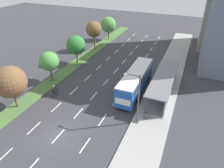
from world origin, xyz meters
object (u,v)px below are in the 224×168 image
object	(u,v)px
median_tree_nearest	(10,82)
median_tree_third	(76,45)
bus	(136,79)
streetlight	(137,96)
cyclist	(54,91)
trash_bin	(146,115)
bus_shelter	(165,83)
median_tree_second	(49,61)
median_tree_fifth	(108,25)
median_tree_fourth	(94,29)

from	to	relation	value
median_tree_nearest	median_tree_third	distance (m)	15.51
bus	median_tree_nearest	size ratio (longest dim) A/B	1.89
median_tree_third	streetlight	distance (m)	19.84
cyclist	trash_bin	xyz separation A→B (m)	(13.92, 0.06, -0.22)
bus_shelter	cyclist	distance (m)	16.48
bus	median_tree_second	bearing A→B (deg)	-170.12
cyclist	trash_bin	bearing A→B (deg)	0.24
median_tree_fifth	streetlight	xyz separation A→B (m)	(15.72, -27.73, 0.06)
median_tree_fifth	streetlight	distance (m)	31.87
bus	median_tree_fourth	bearing A→B (deg)	136.00
bus	streetlight	distance (m)	7.41
bus	median_tree_fourth	xyz separation A→B (m)	(-13.59, 13.13, 2.63)
cyclist	streetlight	bearing A→B (deg)	-4.36
median_tree_fourth	streetlight	world-z (taller)	streetlight
median_tree_nearest	streetlight	bearing A→B (deg)	11.71
bus	median_tree_fourth	size ratio (longest dim) A/B	1.79
bus_shelter	median_tree_fourth	world-z (taller)	median_tree_fourth
median_tree_third	median_tree_fourth	distance (m)	7.82
cyclist	median_tree_second	distance (m)	5.37
cyclist	streetlight	size ratio (longest dim) A/B	0.28
median_tree_nearest	trash_bin	size ratio (longest dim) A/B	7.03
bus	median_tree_fifth	size ratio (longest dim) A/B	2.01
median_tree_fifth	streetlight	size ratio (longest dim) A/B	0.87
median_tree_nearest	median_tree_fourth	distance (m)	23.28
bus	trash_bin	world-z (taller)	bus
bus_shelter	streetlight	size ratio (longest dim) A/B	1.92
bus_shelter	median_tree_third	distance (m)	18.40
bus_shelter	bus	size ratio (longest dim) A/B	1.11
bus_shelter	median_tree_second	bearing A→B (deg)	-169.70
median_tree_second	cyclist	bearing A→B (deg)	-49.65
bus	cyclist	xyz separation A→B (m)	(-10.72, -5.86, -1.28)
median_tree_third	median_tree_fifth	bearing A→B (deg)	90.32
cyclist	median_tree_fourth	bearing A→B (deg)	98.62
median_tree_fifth	median_tree_second	bearing A→B (deg)	-90.29
bus	trash_bin	size ratio (longest dim) A/B	13.28
median_tree_second	median_tree_third	xyz separation A→B (m)	(0.21, 7.76, 0.11)
median_tree_fourth	median_tree_fifth	size ratio (longest dim) A/B	1.12
median_tree_second	median_tree_fifth	bearing A→B (deg)	89.71
median_tree_nearest	median_tree_fourth	world-z (taller)	median_tree_fourth
bus	streetlight	xyz separation A→B (m)	(2.17, -6.84, 1.82)
trash_bin	bus	bearing A→B (deg)	118.88
bus	median_tree_second	xyz separation A→B (m)	(-13.67, -2.38, 1.55)
cyclist	median_tree_fifth	size ratio (longest dim) A/B	0.32
median_tree_nearest	median_tree_fifth	xyz separation A→B (m)	(0.17, 31.02, -0.15)
cyclist	trash_bin	world-z (taller)	cyclist
median_tree_nearest	median_tree_third	size ratio (longest dim) A/B	1.10
median_tree_fourth	median_tree_nearest	bearing A→B (deg)	-90.32
bus_shelter	median_tree_third	size ratio (longest dim) A/B	2.30
median_tree_nearest	median_tree_second	distance (m)	7.76
median_tree_fourth	streetlight	size ratio (longest dim) A/B	0.97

